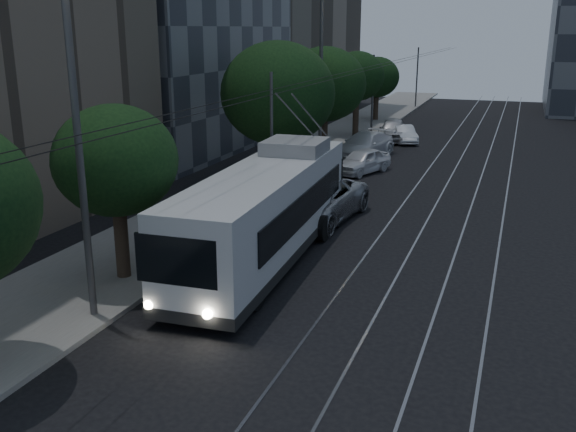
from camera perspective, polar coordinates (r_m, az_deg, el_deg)
The scene contains 17 objects.
ground at distance 18.77m, azimuth 2.53°, elevation -8.24°, with size 120.00×120.00×0.00m, color black.
sidewalk at distance 39.19m, azimuth 0.94°, elevation 4.96°, with size 5.00×90.00×0.15m, color gray.
tram_rails at distance 37.22m, azimuth 15.67°, elevation 3.64°, with size 4.52×90.00×0.02m.
overhead_wires at distance 37.92m, azimuth 4.62°, elevation 9.72°, with size 2.23×90.00×6.00m.
trolleybus at distance 22.14m, azimuth -1.87°, elevation 0.43°, with size 3.21×12.69×5.63m.
pickup_silver at distance 26.81m, azimuth 2.50°, elevation 1.32°, with size 2.87×6.22×1.73m, color #A1A3A8.
car_white_a at distance 36.17m, azimuth 6.61°, elevation 4.88°, with size 1.62×4.02×1.37m, color white.
car_white_b at distance 40.51m, azimuth 6.81°, elevation 6.24°, with size 2.19×5.37×1.56m, color white.
car_white_c at distance 46.53m, azimuth 10.27°, elevation 7.18°, with size 1.28×3.67×1.21m, color white.
car_white_d at distance 47.15m, azimuth 9.29°, elevation 7.56°, with size 1.84×4.57×1.56m, color #B1B1B5.
tree_1 at distance 20.37m, azimuth -15.09°, elevation 4.72°, with size 3.83×3.83×5.65m.
tree_2 at distance 32.51m, azimuth -0.91°, elevation 10.83°, with size 5.73×5.73×7.27m.
tree_3 at distance 40.15m, azimuth 3.30°, elevation 11.60°, with size 5.06×5.06×6.80m.
tree_4 at distance 47.85m, azimuth 6.15°, elevation 12.23°, with size 3.96×3.96×6.27m.
tree_5 at distance 56.82m, azimuth 7.91°, elevation 12.11°, with size 3.81×3.81×5.50m.
streetlamp_near at distance 17.11m, azimuth -17.38°, elevation 10.21°, with size 2.49×0.44×10.32m.
streetlamp_far at distance 36.75m, azimuth 3.60°, elevation 13.62°, with size 2.44×0.44×10.10m.
Camera 1 is at (5.08, -16.30, 7.81)m, focal length 40.00 mm.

